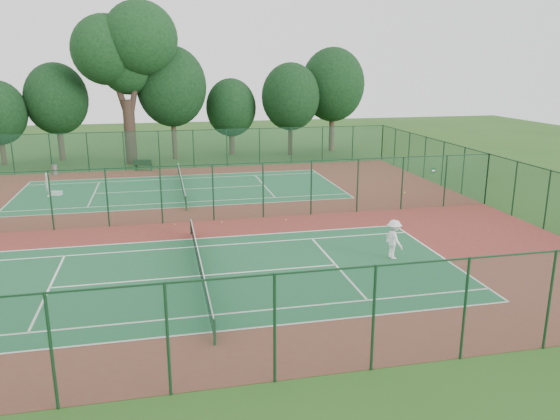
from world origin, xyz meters
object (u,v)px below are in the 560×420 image
Objects in this scene: trash_bin at (55,170)px; big_tree at (125,49)px; player_far at (47,185)px; bench at (143,165)px; player_near at (394,239)px; kit_bag at (56,193)px.

big_tree is (6.35, 5.01, 10.13)m from trash_bin.
bench is (6.49, 8.56, -0.33)m from player_far.
player_near is 28.90m from bench.
big_tree is at bearing 12.46° from player_near.
player_near is 25.65m from kit_bag.
trash_bin is 12.96m from big_tree.
player_near reaches higher than bench.
player_far is 0.97× the size of bench.
big_tree is (-13.50, 30.75, 9.60)m from player_near.
trash_bin is (-19.85, 25.73, -0.53)m from player_near.
trash_bin is 7.39m from bench.
player_near is 2.32× the size of kit_bag.
trash_bin is at bearing 168.53° from player_far.
big_tree reaches higher than player_near.
kit_bag is at bearing -80.26° from trash_bin.
player_far is 0.12× the size of big_tree.
player_far is at bearing -112.40° from big_tree.
player_near is at bearing -66.29° from big_tree.
kit_bag is (0.48, 0.25, -0.71)m from player_far.
kit_bag is at bearing -108.81° from bench.
trash_bin is at bearing -160.28° from bench.
player_far is 8.28m from trash_bin.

